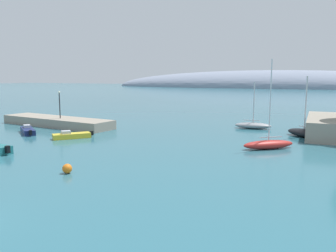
# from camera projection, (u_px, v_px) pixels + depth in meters

# --- Properties ---
(breakwater_rocks) EXTENTS (22.03, 7.84, 1.41)m
(breakwater_rocks) POSITION_uv_depth(u_px,v_px,m) (57.00, 122.00, 56.98)
(breakwater_rocks) COLOR gray
(breakwater_rocks) RESTS_ON ground
(distant_ridge) EXTENTS (243.59, 53.11, 24.23)m
(distant_ridge) POSITION_uv_depth(u_px,v_px,m) (272.00, 88.00, 242.63)
(distant_ridge) COLOR gray
(distant_ridge) RESTS_ON ground
(sailboat_red_near_shore) EXTENTS (5.86, 5.15, 10.08)m
(sailboat_red_near_shore) POSITION_uv_depth(u_px,v_px,m) (268.00, 144.00, 39.16)
(sailboat_red_near_shore) COLOR red
(sailboat_red_near_shore) RESTS_ON water
(sailboat_grey_mid_mooring) EXTENTS (5.78, 2.56, 7.28)m
(sailboat_grey_mid_mooring) POSITION_uv_depth(u_px,v_px,m) (253.00, 125.00, 54.14)
(sailboat_grey_mid_mooring) COLOR gray
(sailboat_grey_mid_mooring) RESTS_ON water
(sailboat_black_outer_mooring) EXTENTS (5.67, 5.47, 8.18)m
(sailboat_black_outer_mooring) POSITION_uv_depth(u_px,v_px,m) (304.00, 132.00, 46.85)
(sailboat_black_outer_mooring) COLOR black
(sailboat_black_outer_mooring) RESTS_ON water
(motorboat_yellow_alongside_breakwater) EXTENTS (4.37, 4.70, 1.06)m
(motorboat_yellow_alongside_breakwater) POSITION_uv_depth(u_px,v_px,m) (72.00, 135.00, 45.74)
(motorboat_yellow_alongside_breakwater) COLOR yellow
(motorboat_yellow_alongside_breakwater) RESTS_ON water
(motorboat_navy_outer) EXTENTS (5.20, 4.48, 1.14)m
(motorboat_navy_outer) POSITION_uv_depth(u_px,v_px,m) (28.00, 131.00, 49.66)
(motorboat_navy_outer) COLOR navy
(motorboat_navy_outer) RESTS_ON water
(mooring_buoy_orange) EXTENTS (0.83, 0.83, 0.83)m
(mooring_buoy_orange) POSITION_uv_depth(u_px,v_px,m) (67.00, 169.00, 29.29)
(mooring_buoy_orange) COLOR orange
(mooring_buoy_orange) RESTS_ON water
(harbor_lamp_post) EXTENTS (0.36, 0.36, 4.40)m
(harbor_lamp_post) POSITION_uv_depth(u_px,v_px,m) (59.00, 102.00, 55.28)
(harbor_lamp_post) COLOR black
(harbor_lamp_post) RESTS_ON breakwater_rocks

